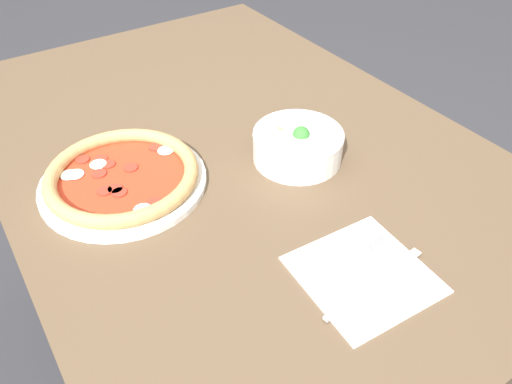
{
  "coord_description": "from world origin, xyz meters",
  "views": [
    {
      "loc": [
        0.73,
        -0.42,
        1.33
      ],
      "look_at": [
        0.19,
        -0.06,
        0.77
      ],
      "focal_mm": 35.0,
      "sensor_mm": 36.0,
      "label": 1
    }
  ],
  "objects": [
    {
      "name": "ground_plane",
      "position": [
        0.0,
        0.0,
        0.0
      ],
      "size": [
        8.0,
        8.0,
        0.0
      ],
      "primitive_type": "plane",
      "color": "#333338"
    },
    {
      "name": "dining_table",
      "position": [
        0.0,
        0.0,
        0.65
      ],
      "size": [
        1.28,
        0.88,
        0.75
      ],
      "color": "brown",
      "rests_on": "ground_plane"
    },
    {
      "name": "pizza",
      "position": [
        0.02,
        -0.23,
        0.77
      ],
      "size": [
        0.3,
        0.3,
        0.04
      ],
      "color": "white",
      "rests_on": "dining_table"
    },
    {
      "name": "bowl",
      "position": [
        0.13,
        0.08,
        0.79
      ],
      "size": [
        0.17,
        0.17,
        0.08
      ],
      "color": "white",
      "rests_on": "dining_table"
    },
    {
      "name": "napkin",
      "position": [
        0.41,
        -0.02,
        0.75
      ],
      "size": [
        0.19,
        0.19,
        0.0
      ],
      "color": "white",
      "rests_on": "dining_table"
    },
    {
      "name": "fork",
      "position": [
        0.39,
        -0.02,
        0.76
      ],
      "size": [
        0.03,
        0.18,
        0.0
      ],
      "rotation": [
        0.0,
        0.0,
        1.66
      ],
      "color": "silver",
      "rests_on": "napkin"
    },
    {
      "name": "knife",
      "position": [
        0.44,
        -0.02,
        0.76
      ],
      "size": [
        0.03,
        0.2,
        0.01
      ],
      "rotation": [
        0.0,
        0.0,
        1.66
      ],
      "color": "silver",
      "rests_on": "napkin"
    }
  ]
}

